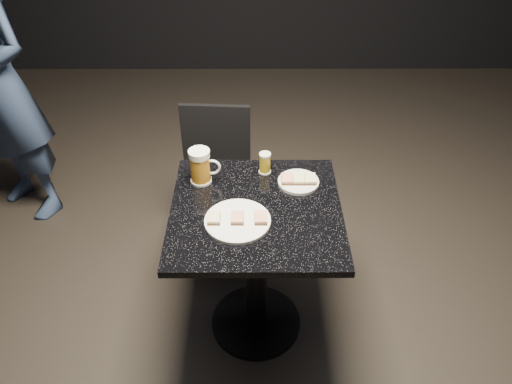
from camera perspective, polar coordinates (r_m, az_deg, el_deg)
floor at (r=2.58m, az=0.00°, el=-14.73°), size 6.00×6.00×0.00m
plate_large at (r=1.97m, az=-2.12°, el=-3.33°), size 0.26×0.26×0.01m
plate_small at (r=2.17m, az=4.87°, el=1.15°), size 0.18×0.18×0.01m
table at (r=2.20m, az=0.00°, el=-6.73°), size 0.70×0.70×0.75m
beer_mug at (r=2.15m, az=-6.33°, el=2.95°), size 0.14×0.09×0.16m
beer_tumbler at (r=2.21m, az=1.03°, el=3.33°), size 0.06×0.06×0.10m
chair at (r=2.66m, az=-4.72°, el=1.99°), size 0.39×0.39×0.85m
canapes_on_plate_large at (r=1.96m, az=-2.13°, el=-2.97°), size 0.23×0.07×0.02m
canapes_on_plate_small at (r=2.16m, az=4.89°, el=1.50°), size 0.15×0.07×0.02m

